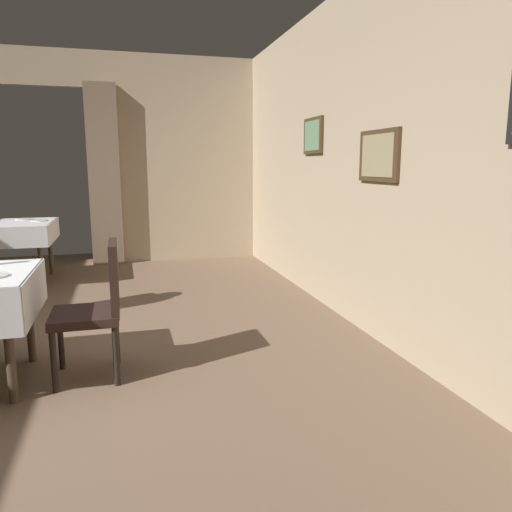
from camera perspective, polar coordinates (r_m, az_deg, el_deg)
The scene contains 5 objects.
wall_right at distance 3.93m, azimuth 16.49°, elevation 11.10°, with size 0.16×8.40×3.00m.
wall_back at distance 7.62m, azimuth -24.30°, elevation 10.24°, with size 6.40×0.27×3.00m.
chair_mid_right at distance 3.49m, azimuth -17.95°, elevation -5.26°, with size 0.44×0.44×0.93m.
plate_far_b at distance 6.93m, azimuth -25.34°, elevation 3.90°, with size 0.21×0.21×0.01m, color white.
plate_far_c at distance 6.66m, azimuth -23.87°, elevation 3.79°, with size 0.19×0.19×0.01m, color white.
Camera 1 is at (1.15, -3.36, 1.43)m, focal length 34.42 mm.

